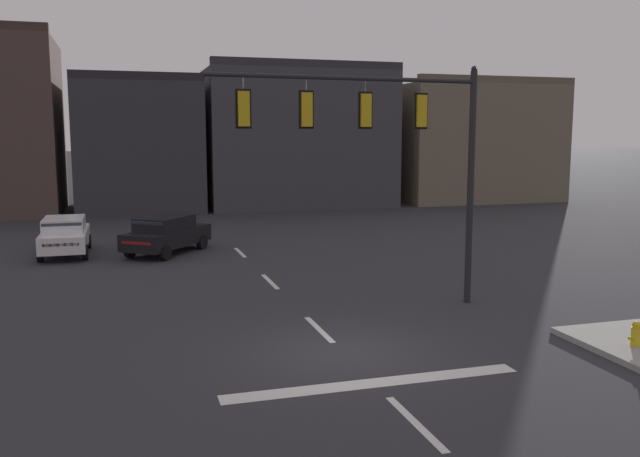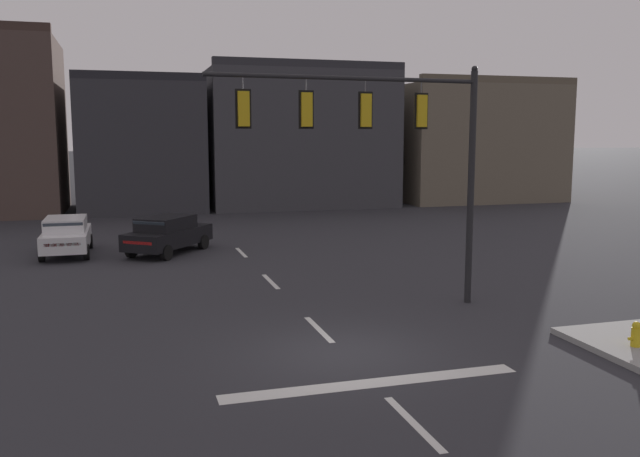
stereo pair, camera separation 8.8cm
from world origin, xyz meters
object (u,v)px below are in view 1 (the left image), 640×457
car_lot_nearside (65,235)px  fire_hydrant (636,339)px  signal_mast_near_side (387,134)px  car_lot_middle (166,234)px

car_lot_nearside → fire_hydrant: car_lot_nearside is taller
signal_mast_near_side → car_lot_middle: 13.27m
signal_mast_near_side → fire_hydrant: bearing=-51.5°
fire_hydrant → signal_mast_near_side: bearing=128.5°
signal_mast_near_side → car_lot_middle: size_ratio=1.74×
car_lot_nearside → signal_mast_near_side: bearing=-51.7°
signal_mast_near_side → car_lot_middle: bearing=115.7°
signal_mast_near_side → car_lot_nearside: bearing=128.3°
car_lot_nearside → fire_hydrant: bearing=-51.7°
car_lot_nearside → car_lot_middle: 4.22m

